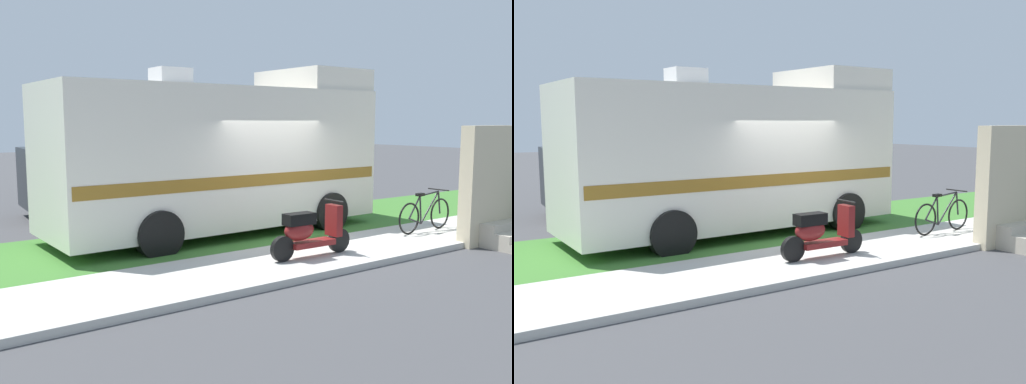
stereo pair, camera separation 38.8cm
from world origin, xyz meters
TOP-DOWN VIEW (x-y plane):
  - ground_plane at (0.00, 0.00)m, footprint 80.00×80.00m
  - sidewalk at (0.00, -1.20)m, footprint 24.00×2.00m
  - grass_strip at (0.00, 1.50)m, footprint 24.00×3.40m
  - motorhome_rv at (-0.51, 1.69)m, footprint 7.32×2.68m
  - scooter at (-0.61, -1.33)m, footprint 1.71×0.50m
  - bicycle at (2.95, -1.03)m, footprint 1.77×0.52m
  - pickup_truck_near at (-1.57, 5.91)m, footprint 5.47×2.49m
  - pickup_truck_far at (1.03, 9.68)m, footprint 5.26×2.20m
  - porch_steps at (3.66, -2.29)m, footprint 2.00×1.26m
  - bottle_green at (3.72, -1.73)m, footprint 0.08×0.08m
  - bottle_spare at (3.89, -1.61)m, footprint 0.07×0.07m

SIDE VIEW (x-z plane):
  - ground_plane at x=0.00m, z-range 0.00..0.00m
  - grass_strip at x=0.00m, z-range 0.00..0.08m
  - sidewalk at x=0.00m, z-range 0.00..0.12m
  - bottle_spare at x=3.89m, z-range 0.10..0.38m
  - bottle_green at x=3.72m, z-range 0.10..0.38m
  - bicycle at x=2.95m, z-range 0.05..0.95m
  - scooter at x=-0.61m, z-range 0.09..1.06m
  - porch_steps at x=3.66m, z-range -0.23..2.17m
  - pickup_truck_near at x=-1.57m, z-range 0.06..1.88m
  - pickup_truck_far at x=1.03m, z-range 0.05..1.94m
  - motorhome_rv at x=-0.51m, z-range -0.09..3.59m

